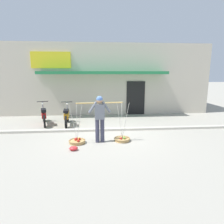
# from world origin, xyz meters

# --- Properties ---
(ground_plane) EXTENTS (90.00, 90.00, 0.00)m
(ground_plane) POSITION_xyz_m (0.00, 0.00, 0.00)
(ground_plane) COLOR #9E998C
(sidewalk_curb) EXTENTS (20.00, 0.24, 0.10)m
(sidewalk_curb) POSITION_xyz_m (0.00, 0.70, 0.05)
(sidewalk_curb) COLOR #BAB4A5
(sidewalk_curb) RESTS_ON ground
(fruit_vendor) EXTENTS (1.65, 0.22, 1.70)m
(fruit_vendor) POSITION_xyz_m (-0.31, -0.72, 0.98)
(fruit_vendor) COLOR #38384C
(fruit_vendor) RESTS_ON ground
(fruit_basket_left_side) EXTENTS (0.60, 0.60, 1.45)m
(fruit_basket_left_side) POSITION_xyz_m (0.52, -0.67, 0.08)
(fruit_basket_left_side) COLOR tan
(fruit_basket_left_side) RESTS_ON ground
(fruit_basket_right_side) EXTENTS (0.60, 0.60, 1.45)m
(fruit_basket_right_side) POSITION_xyz_m (-1.13, -0.77, 0.08)
(fruit_basket_right_side) COLOR tan
(fruit_basket_right_side) RESTS_ON ground
(motorcycle_nearest_shop) EXTENTS (0.68, 1.77, 1.09)m
(motorcycle_nearest_shop) POSITION_xyz_m (-2.99, 2.03, 0.45)
(motorcycle_nearest_shop) COLOR black
(motorcycle_nearest_shop) RESTS_ON ground
(motorcycle_second_in_row) EXTENTS (0.54, 1.82, 1.09)m
(motorcycle_second_in_row) POSITION_xyz_m (-1.84, 1.78, 0.45)
(motorcycle_second_in_row) COLOR black
(motorcycle_second_in_row) RESTS_ON ground
(storefront_building) EXTENTS (13.00, 6.00, 4.20)m
(storefront_building) POSITION_xyz_m (0.02, 6.53, 2.10)
(storefront_building) COLOR beige
(storefront_building) RESTS_ON ground
(plastic_litter_bag) EXTENTS (0.28, 0.22, 0.14)m
(plastic_litter_bag) POSITION_xyz_m (-1.19, -1.44, 0.07)
(plastic_litter_bag) COLOR red
(plastic_litter_bag) RESTS_ON ground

